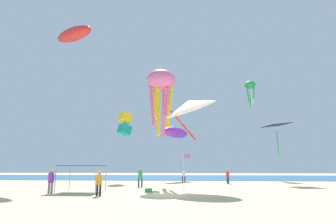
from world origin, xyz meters
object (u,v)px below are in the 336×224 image
(banner_flag, at_px, (185,168))
(kite_octopus_pink, at_px, (161,83))
(person_central, at_px, (228,175))
(person_rightmost, at_px, (184,174))
(person_near_tent, at_px, (51,179))
(kite_delta_white, at_px, (190,105))
(kite_diamond_black, at_px, (276,127))
(kite_inflatable_purple, at_px, (176,132))
(canopy_tent, at_px, (83,167))
(kite_inflatable_red, at_px, (74,34))
(person_far_shore, at_px, (99,181))
(person_leftmost, at_px, (140,176))
(kite_octopus_green, at_px, (250,86))
(cooler_box, at_px, (148,190))
(kite_box_yellow, at_px, (125,124))

(banner_flag, bearing_deg, kite_octopus_pink, 117.61)
(person_central, bearing_deg, kite_octopus_pink, -80.21)
(banner_flag, bearing_deg, person_rightmost, 91.05)
(person_near_tent, relative_size, kite_delta_white, 0.29)
(kite_delta_white, distance_m, kite_diamond_black, 13.92)
(person_rightmost, relative_size, kite_inflatable_purple, 0.29)
(kite_delta_white, bearing_deg, kite_inflatable_purple, 168.42)
(kite_inflatable_purple, distance_m, kite_octopus_pink, 12.17)
(canopy_tent, bearing_deg, person_near_tent, -138.21)
(kite_diamond_black, height_order, kite_inflatable_red, kite_inflatable_red)
(canopy_tent, height_order, person_near_tent, canopy_tent)
(canopy_tent, height_order, banner_flag, banner_flag)
(kite_inflatable_purple, height_order, kite_octopus_pink, kite_octopus_pink)
(person_central, bearing_deg, person_far_shore, -59.81)
(person_central, bearing_deg, person_rightmost, -139.91)
(person_far_shore, height_order, kite_inflatable_purple, kite_inflatable_purple)
(person_near_tent, xyz_separation_m, kite_inflatable_red, (-4.70, 12.16, 18.77))
(kite_inflatable_purple, xyz_separation_m, kite_delta_white, (1.92, -15.41, 0.69))
(kite_inflatable_purple, bearing_deg, kite_octopus_pink, 27.42)
(kite_octopus_pink, bearing_deg, person_leftmost, -112.58)
(kite_octopus_green, relative_size, kite_inflatable_red, 0.71)
(kite_octopus_pink, bearing_deg, person_central, 72.77)
(person_near_tent, xyz_separation_m, kite_delta_white, (10.89, 4.03, 6.65))
(kite_octopus_pink, bearing_deg, kite_octopus_green, 94.50)
(canopy_tent, height_order, kite_inflatable_purple, kite_inflatable_purple)
(person_near_tent, relative_size, kite_octopus_pink, 0.25)
(kite_inflatable_purple, bearing_deg, person_leftmost, 18.94)
(person_near_tent, bearing_deg, banner_flag, -137.85)
(person_leftmost, relative_size, banner_flag, 0.59)
(person_near_tent, height_order, kite_inflatable_purple, kite_inflatable_purple)
(person_leftmost, bearing_deg, person_near_tent, 32.15)
(banner_flag, distance_m, kite_octopus_green, 30.06)
(cooler_box, bearing_deg, canopy_tent, -179.02)
(person_central, xyz_separation_m, kite_octopus_pink, (-7.68, -4.51, 10.25))
(person_leftmost, height_order, cooler_box, person_leftmost)
(person_near_tent, relative_size, kite_inflatable_purple, 0.32)
(cooler_box, bearing_deg, person_leftmost, 106.68)
(banner_flag, height_order, kite_box_yellow, kite_box_yellow)
(person_rightmost, distance_m, kite_box_yellow, 10.45)
(kite_inflatable_red, bearing_deg, person_far_shore, 150.25)
(canopy_tent, distance_m, person_central, 17.51)
(person_near_tent, relative_size, kite_box_yellow, 0.57)
(canopy_tent, distance_m, kite_delta_white, 10.96)
(person_rightmost, bearing_deg, kite_octopus_green, 37.10)
(person_far_shore, height_order, kite_diamond_black, kite_diamond_black)
(banner_flag, bearing_deg, kite_inflatable_purple, 94.83)
(kite_octopus_pink, bearing_deg, cooler_box, -50.93)
(person_near_tent, xyz_separation_m, person_far_shore, (4.21, -1.21, -0.06))
(canopy_tent, distance_m, kite_inflatable_purple, 19.83)
(kite_octopus_pink, bearing_deg, person_rightmost, 114.83)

